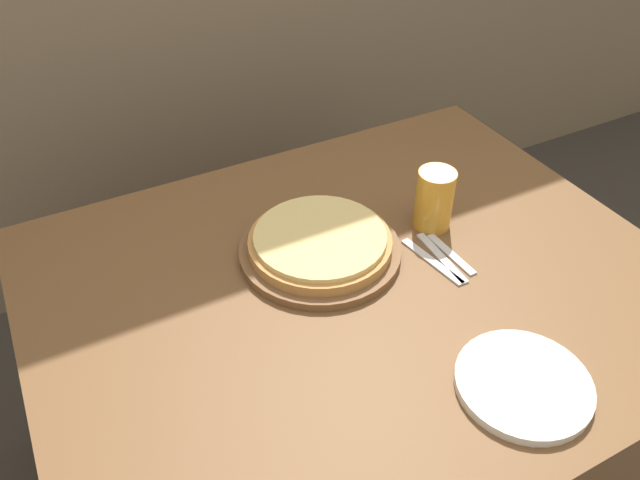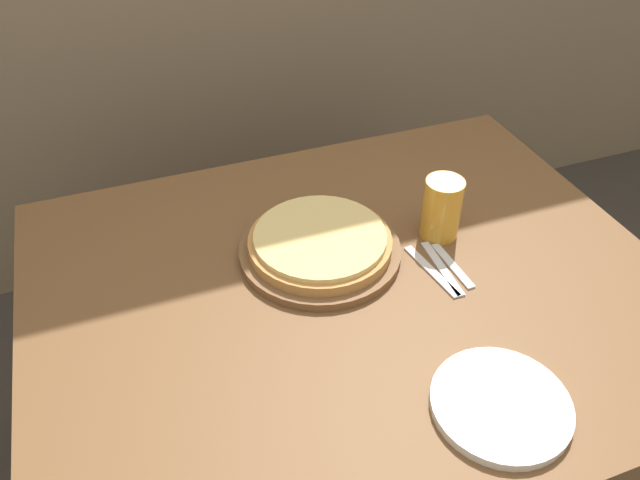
{
  "view_description": "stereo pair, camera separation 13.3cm",
  "coord_description": "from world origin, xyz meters",
  "px_view_note": "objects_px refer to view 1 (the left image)",
  "views": [
    {
      "loc": [
        -0.51,
        -0.79,
        1.6
      ],
      "look_at": [
        -0.03,
        0.11,
        0.75
      ],
      "focal_mm": 35.0,
      "sensor_mm": 36.0,
      "label": 1
    },
    {
      "loc": [
        -0.39,
        -0.85,
        1.6
      ],
      "look_at": [
        -0.03,
        0.11,
        0.75
      ],
      "focal_mm": 35.0,
      "sensor_mm": 36.0,
      "label": 2
    }
  ],
  "objects_px": {
    "dinner_plate": "(523,384)",
    "fork": "(432,261)",
    "beer_glass": "(435,197)",
    "spoon": "(451,254)",
    "pizza_on_board": "(320,245)",
    "dinner_knife": "(442,258)"
  },
  "relations": [
    {
      "from": "dinner_plate",
      "to": "fork",
      "type": "distance_m",
      "value": 0.35
    },
    {
      "from": "beer_glass",
      "to": "spoon",
      "type": "relative_size",
      "value": 0.95
    },
    {
      "from": "pizza_on_board",
      "to": "fork",
      "type": "bearing_deg",
      "value": -33.99
    },
    {
      "from": "spoon",
      "to": "dinner_knife",
      "type": "bearing_deg",
      "value": 180.0
    },
    {
      "from": "dinner_knife",
      "to": "spoon",
      "type": "xyz_separation_m",
      "value": [
        0.02,
        -0.0,
        -0.0
      ]
    },
    {
      "from": "beer_glass",
      "to": "dinner_plate",
      "type": "height_order",
      "value": "beer_glass"
    },
    {
      "from": "dinner_plate",
      "to": "spoon",
      "type": "distance_m",
      "value": 0.36
    },
    {
      "from": "beer_glass",
      "to": "dinner_knife",
      "type": "xyz_separation_m",
      "value": [
        -0.05,
        -0.11,
        -0.07
      ]
    },
    {
      "from": "dinner_knife",
      "to": "fork",
      "type": "bearing_deg",
      "value": -180.0
    },
    {
      "from": "fork",
      "to": "dinner_knife",
      "type": "bearing_deg",
      "value": 0.0
    },
    {
      "from": "pizza_on_board",
      "to": "dinner_plate",
      "type": "height_order",
      "value": "pizza_on_board"
    },
    {
      "from": "dinner_plate",
      "to": "spoon",
      "type": "relative_size",
      "value": 1.57
    },
    {
      "from": "pizza_on_board",
      "to": "spoon",
      "type": "xyz_separation_m",
      "value": [
        0.25,
        -0.13,
        -0.02
      ]
    },
    {
      "from": "dinner_plate",
      "to": "fork",
      "type": "xyz_separation_m",
      "value": [
        0.05,
        0.34,
        -0.01
      ]
    },
    {
      "from": "pizza_on_board",
      "to": "fork",
      "type": "xyz_separation_m",
      "value": [
        0.2,
        -0.13,
        -0.02
      ]
    },
    {
      "from": "pizza_on_board",
      "to": "dinner_plate",
      "type": "bearing_deg",
      "value": -72.9
    },
    {
      "from": "dinner_plate",
      "to": "fork",
      "type": "bearing_deg",
      "value": 81.1
    },
    {
      "from": "dinner_plate",
      "to": "spoon",
      "type": "bearing_deg",
      "value": 73.14
    },
    {
      "from": "beer_glass",
      "to": "dinner_knife",
      "type": "relative_size",
      "value": 0.8
    },
    {
      "from": "pizza_on_board",
      "to": "fork",
      "type": "height_order",
      "value": "pizza_on_board"
    },
    {
      "from": "fork",
      "to": "spoon",
      "type": "relative_size",
      "value": 1.18
    },
    {
      "from": "beer_glass",
      "to": "spoon",
      "type": "bearing_deg",
      "value": -102.82
    }
  ]
}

